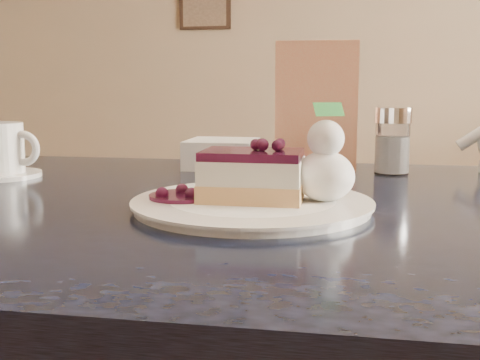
% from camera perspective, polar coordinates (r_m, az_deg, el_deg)
% --- Properties ---
extents(main_table, '(1.36, 0.95, 0.83)m').
position_cam_1_polar(main_table, '(0.87, 1.72, -7.65)').
color(main_table, black).
rests_on(main_table, ground).
extents(dessert_plate, '(0.31, 0.31, 0.01)m').
position_cam_1_polar(dessert_plate, '(0.79, 1.15, -2.36)').
color(dessert_plate, white).
rests_on(dessert_plate, main_table).
extents(cheesecake_slice, '(0.14, 0.10, 0.07)m').
position_cam_1_polar(cheesecake_slice, '(0.78, 1.16, 0.40)').
color(cheesecake_slice, '#DEAD80').
rests_on(cheesecake_slice, dessert_plate).
extents(whipped_cream, '(0.08, 0.08, 0.07)m').
position_cam_1_polar(whipped_cream, '(0.79, 8.05, 0.37)').
color(whipped_cream, white).
rests_on(whipped_cream, dessert_plate).
extents(berry_sauce, '(0.09, 0.09, 0.01)m').
position_cam_1_polar(berry_sauce, '(0.80, -5.52, -1.56)').
color(berry_sauce, black).
rests_on(berry_sauce, dessert_plate).
extents(coffee_set, '(0.15, 0.14, 0.10)m').
position_cam_1_polar(coffee_set, '(1.14, -21.81, 2.42)').
color(coffee_set, white).
rests_on(coffee_set, main_table).
extents(menu_card, '(0.16, 0.04, 0.24)m').
position_cam_1_polar(menu_card, '(1.16, 7.26, 6.96)').
color(menu_card, beige).
rests_on(menu_card, main_table).
extents(sugar_shaker, '(0.07, 0.07, 0.12)m').
position_cam_1_polar(sugar_shaker, '(1.13, 14.27, 3.69)').
color(sugar_shaker, white).
rests_on(sugar_shaker, main_table).
extents(napkin_stack, '(0.14, 0.14, 0.06)m').
position_cam_1_polar(napkin_stack, '(1.18, -1.72, 2.51)').
color(napkin_stack, white).
rests_on(napkin_stack, main_table).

